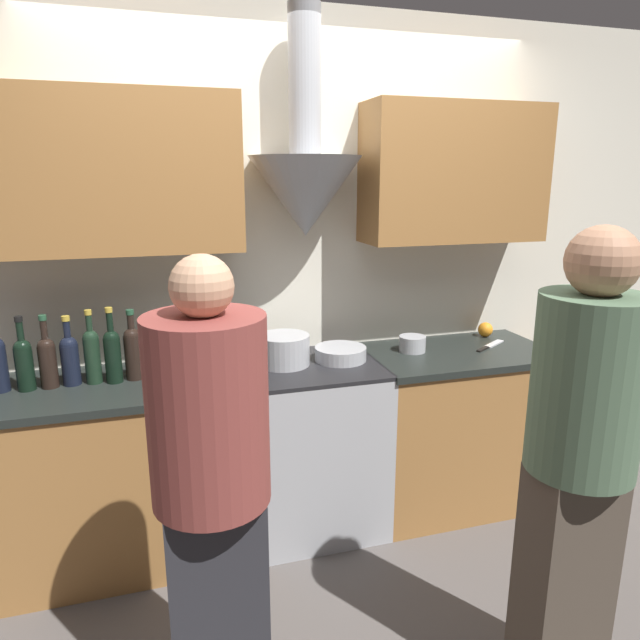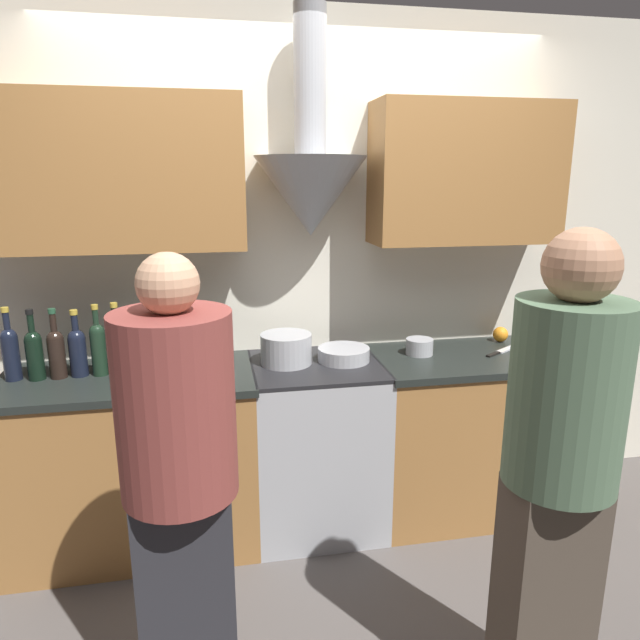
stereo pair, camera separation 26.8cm
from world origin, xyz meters
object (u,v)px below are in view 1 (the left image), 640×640
(saucepan, at_px, (412,344))
(person_foreground_left, at_px, (212,487))
(wine_bottle_2, at_px, (47,359))
(mixing_bowl, at_px, (340,353))
(wine_bottle_1, at_px, (24,361))
(wine_bottle_4, at_px, (92,353))
(stock_pot, at_px, (284,350))
(wine_bottle_5, at_px, (113,353))
(orange_fruit, at_px, (485,329))
(wine_bottle_3, at_px, (70,357))
(wine_bottle_6, at_px, (133,350))
(stove_range, at_px, (314,444))
(person_foreground_right, at_px, (579,455))

(saucepan, distance_m, person_foreground_left, 1.58)
(wine_bottle_2, distance_m, mixing_bowl, 1.36)
(wine_bottle_1, bearing_deg, saucepan, 0.98)
(wine_bottle_4, relative_size, stock_pot, 1.33)
(wine_bottle_5, distance_m, orange_fruit, 2.04)
(stock_pot, xyz_separation_m, saucepan, (0.71, 0.02, -0.03))
(wine_bottle_1, xyz_separation_m, wine_bottle_3, (0.18, 0.02, -0.00))
(wine_bottle_5, xyz_separation_m, wine_bottle_6, (0.09, 0.02, -0.00))
(wine_bottle_1, distance_m, orange_fruit, 2.40)
(wine_bottle_2, distance_m, wine_bottle_4, 0.18)
(wine_bottle_5, bearing_deg, orange_fruit, 5.05)
(stove_range, relative_size, person_foreground_left, 0.56)
(wine_bottle_6, height_order, person_foreground_right, person_foreground_right)
(wine_bottle_2, bearing_deg, orange_fruit, 4.11)
(wine_bottle_6, relative_size, mixing_bowl, 1.25)
(stove_range, bearing_deg, wine_bottle_6, 177.79)
(wine_bottle_6, height_order, orange_fruit, wine_bottle_6)
(stove_range, relative_size, wine_bottle_5, 2.53)
(person_foreground_left, bearing_deg, person_foreground_right, -10.95)
(wine_bottle_3, bearing_deg, stock_pot, -0.17)
(orange_fruit, relative_size, saucepan, 0.60)
(stove_range, bearing_deg, person_foreground_left, -121.54)
(wine_bottle_4, relative_size, mixing_bowl, 1.29)
(wine_bottle_5, relative_size, wine_bottle_6, 1.06)
(wine_bottle_6, distance_m, stock_pot, 0.71)
(stove_range, distance_m, orange_fruit, 1.21)
(wine_bottle_1, bearing_deg, orange_fruit, 4.11)
(wine_bottle_3, distance_m, orange_fruit, 2.22)
(wine_bottle_5, xyz_separation_m, person_foreground_left, (0.32, -1.02, -0.15))
(wine_bottle_1, bearing_deg, wine_bottle_6, 1.58)
(person_foreground_right, bearing_deg, mixing_bowl, 107.50)
(wine_bottle_6, relative_size, person_foreground_right, 0.20)
(stock_pot, bearing_deg, mixing_bowl, -2.43)
(wine_bottle_6, bearing_deg, wine_bottle_3, 179.22)
(person_foreground_left, bearing_deg, wine_bottle_5, 107.66)
(wine_bottle_6, bearing_deg, wine_bottle_1, -178.42)
(stove_range, xyz_separation_m, stock_pot, (-0.15, 0.03, 0.51))
(wine_bottle_4, xyz_separation_m, stock_pot, (0.88, 0.00, -0.06))
(wine_bottle_1, height_order, saucepan, wine_bottle_1)
(wine_bottle_4, height_order, wine_bottle_6, wine_bottle_4)
(wine_bottle_1, relative_size, wine_bottle_4, 0.98)
(wine_bottle_6, relative_size, person_foreground_left, 0.21)
(person_foreground_left, bearing_deg, wine_bottle_4, 111.69)
(wine_bottle_6, xyz_separation_m, person_foreground_right, (1.39, -1.26, -0.10))
(wine_bottle_4, xyz_separation_m, person_foreground_right, (1.56, -1.26, -0.11))
(wine_bottle_4, distance_m, wine_bottle_6, 0.17)
(wine_bottle_3, relative_size, saucepan, 2.23)
(wine_bottle_2, bearing_deg, wine_bottle_3, 6.10)
(wine_bottle_1, bearing_deg, person_foreground_left, -56.12)
(saucepan, bearing_deg, stock_pot, -178.47)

